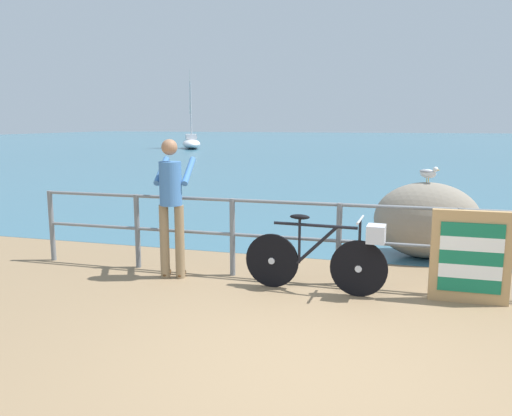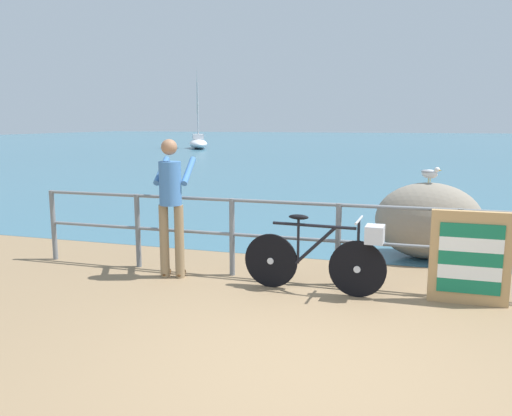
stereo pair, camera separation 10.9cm
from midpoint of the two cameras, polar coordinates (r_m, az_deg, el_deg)
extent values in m
cube|color=#846B4C|center=(24.03, 13.90, 4.53)|extent=(120.00, 120.00, 0.10)
cube|color=#38667A|center=(52.20, 14.92, 7.18)|extent=(120.00, 90.00, 0.01)
cylinder|color=slate|center=(7.89, -22.39, -1.87)|extent=(0.07, 0.07, 1.02)
cylinder|color=slate|center=(7.14, -13.65, -2.57)|extent=(0.07, 0.07, 1.02)
cylinder|color=slate|center=(6.58, -3.14, -3.32)|extent=(0.07, 0.07, 1.02)
cylinder|color=slate|center=(6.29, 8.81, -4.04)|extent=(0.07, 0.07, 1.02)
cylinder|color=slate|center=(6.29, 21.35, -4.61)|extent=(0.07, 0.07, 1.02)
cylinder|color=slate|center=(6.19, 8.92, 0.37)|extent=(8.23, 0.04, 0.04)
cylinder|color=slate|center=(6.28, 8.82, -3.69)|extent=(8.23, 0.04, 0.04)
cylinder|color=black|center=(6.16, 1.30, -5.94)|extent=(0.66, 0.07, 0.66)
cylinder|color=#B7BCC6|center=(6.16, 1.30, -5.94)|extent=(0.08, 0.06, 0.08)
cylinder|color=black|center=(5.95, 10.97, -6.71)|extent=(0.66, 0.07, 0.66)
cylinder|color=#B7BCC6|center=(5.95, 10.97, -6.71)|extent=(0.08, 0.06, 0.08)
cylinder|color=black|center=(5.92, 6.12, -1.96)|extent=(0.99, 0.09, 0.04)
cylinder|color=black|center=(5.97, 6.33, -4.19)|extent=(0.50, 0.07, 0.50)
cylinder|color=black|center=(6.01, 4.39, -3.77)|extent=(0.03, 0.03, 0.53)
ellipsoid|color=black|center=(5.95, 4.43, -1.01)|extent=(0.25, 0.11, 0.06)
cylinder|color=black|center=(5.87, 11.06, -4.04)|extent=(0.03, 0.03, 0.57)
cylinder|color=#B7BCC6|center=(5.81, 11.15, -1.31)|extent=(0.06, 0.48, 0.03)
cube|color=#B7BCC6|center=(5.82, 12.85, -2.86)|extent=(0.21, 0.25, 0.20)
cylinder|color=#8C7251|center=(6.61, -10.73, -3.73)|extent=(0.12, 0.12, 0.95)
ellipsoid|color=#513319|center=(6.78, -10.47, -7.19)|extent=(0.14, 0.27, 0.08)
cylinder|color=#8C7251|center=(6.56, -9.06, -3.79)|extent=(0.12, 0.12, 0.95)
ellipsoid|color=#513319|center=(6.73, -8.83, -7.28)|extent=(0.14, 0.27, 0.08)
cylinder|color=#3F72B2|center=(6.46, -10.09, 2.73)|extent=(0.28, 0.28, 0.55)
sphere|color=#9E7051|center=(6.42, -10.21, 6.76)|extent=(0.20, 0.20, 0.20)
cylinder|color=#3F72B2|center=(6.72, -11.04, 4.15)|extent=(0.16, 0.52, 0.34)
cylinder|color=#3F72B2|center=(6.62, -8.06, 4.15)|extent=(0.16, 0.52, 0.34)
cube|color=tan|center=(6.06, 22.51, -5.12)|extent=(0.84, 0.09, 1.04)
cube|color=#19704C|center=(6.09, 22.37, -8.08)|extent=(0.66, 0.01, 0.16)
cube|color=white|center=(6.05, 22.47, -6.67)|extent=(0.66, 0.01, 0.16)
cube|color=#19704C|center=(6.01, 22.56, -5.24)|extent=(0.66, 0.01, 0.16)
cube|color=white|center=(5.97, 22.66, -3.79)|extent=(0.66, 0.01, 0.16)
cube|color=#19704C|center=(5.94, 22.76, -2.33)|extent=(0.66, 0.01, 0.16)
ellipsoid|color=gray|center=(7.85, 18.28, -1.31)|extent=(1.52, 1.05, 1.12)
cylinder|color=gold|center=(7.80, 18.48, 3.01)|extent=(0.01, 0.01, 0.06)
cylinder|color=gold|center=(7.77, 18.30, 2.99)|extent=(0.01, 0.01, 0.06)
ellipsoid|color=white|center=(7.77, 18.42, 3.69)|extent=(0.27, 0.24, 0.13)
ellipsoid|color=#9E9EA3|center=(7.78, 18.31, 3.93)|extent=(0.26, 0.24, 0.06)
sphere|color=white|center=(7.70, 19.20, 4.12)|extent=(0.08, 0.08, 0.08)
cone|color=gold|center=(7.68, 19.51, 4.05)|extent=(0.05, 0.05, 0.02)
ellipsoid|color=white|center=(38.74, -7.37, 7.18)|extent=(3.11, 4.52, 0.70)
cube|color=silver|center=(39.02, -7.41, 7.98)|extent=(1.29, 1.52, 0.36)
cylinder|color=#B2B2B7|center=(38.51, -7.43, 10.82)|extent=(0.10, 0.10, 4.20)
pyramid|color=white|center=(39.33, -7.55, 13.09)|extent=(0.76, 1.46, 3.57)
camera|label=1|loc=(0.05, -90.46, -0.08)|focal=35.50mm
camera|label=2|loc=(0.05, 89.54, 0.08)|focal=35.50mm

